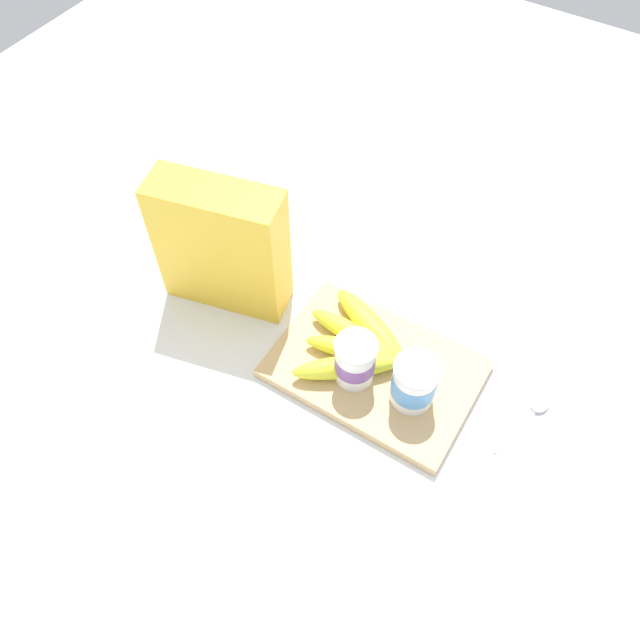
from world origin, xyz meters
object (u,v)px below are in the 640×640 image
object	(u,v)px
yogurt_cup_back	(355,361)
spoon	(530,415)
banana_bunch	(357,344)
cutting_board	(375,369)
yogurt_cup_front	(414,383)
cereal_box	(222,246)

from	to	relation	value
yogurt_cup_back	spoon	bearing A→B (deg)	-161.38
yogurt_cup_back	banana_bunch	world-z (taller)	yogurt_cup_back
cutting_board	yogurt_cup_back	size ratio (longest dim) A/B	3.66
yogurt_cup_front	spoon	distance (m)	0.19
cereal_box	spoon	distance (m)	0.55
cutting_board	banana_bunch	xyz separation A→B (m)	(0.04, -0.01, 0.03)
yogurt_cup_front	yogurt_cup_back	distance (m)	0.09
cutting_board	banana_bunch	distance (m)	0.05
cereal_box	spoon	size ratio (longest dim) A/B	1.81
spoon	cutting_board	bearing A→B (deg)	13.03
cereal_box	yogurt_cup_front	bearing A→B (deg)	162.10
cutting_board	banana_bunch	world-z (taller)	banana_bunch
cutting_board	yogurt_cup_back	distance (m)	0.07
cutting_board	yogurt_cup_back	bearing A→B (deg)	57.67
cutting_board	yogurt_cup_back	world-z (taller)	yogurt_cup_back
yogurt_cup_back	spoon	distance (m)	0.28
cereal_box	yogurt_cup_back	size ratio (longest dim) A/B	2.77
banana_bunch	cereal_box	bearing A→B (deg)	0.16
cutting_board	yogurt_cup_back	xyz separation A→B (m)	(0.02, 0.03, 0.05)
cereal_box	spoon	bearing A→B (deg)	171.57
cutting_board	spoon	distance (m)	0.25
yogurt_cup_front	cutting_board	bearing A→B (deg)	-14.88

